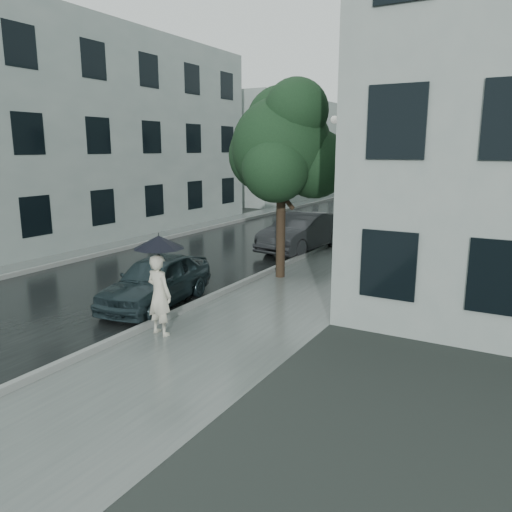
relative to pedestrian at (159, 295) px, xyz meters
The scene contains 14 objects.
ground 1.70m from the pedestrian, 41.74° to the left, with size 120.00×120.00×0.00m, color black.
sidewalk 13.05m from the pedestrian, 84.18° to the left, with size 3.50×60.00×0.01m, color slate.
kerb_near 12.99m from the pedestrian, 92.23° to the left, with size 0.15×60.00×0.15m, color slate.
asphalt_road 13.59m from the pedestrian, 107.18° to the left, with size 6.85×60.00×0.00m, color black.
kerb_far 15.00m from the pedestrian, 120.08° to the left, with size 0.15×60.00×0.15m, color slate.
sidewalk_far 15.48m from the pedestrian, 123.05° to the left, with size 1.70×60.00×0.01m, color #4C5451.
building_far_a 16.01m from the pedestrian, 144.81° to the left, with size 7.02×20.00×9.50m.
building_far_b 33.60m from the pedestrian, 112.31° to the left, with size 7.02×18.00×8.00m.
pedestrian is the anchor object (origin of this frame).
umbrella 1.19m from the pedestrian, ahead, with size 1.23×1.23×1.36m.
street_tree 6.82m from the pedestrian, 89.72° to the left, with size 4.03×3.66×6.11m.
lamp_post 12.69m from the pedestrian, 91.64° to the left, with size 0.83×0.45×5.42m.
car_near 2.25m from the pedestrian, 132.46° to the left, with size 1.56×3.88×1.32m, color #1A282D.
car_far 10.23m from the pedestrian, 96.42° to the left, with size 1.62×4.64×1.53m, color #212426.
Camera 1 is at (5.96, -9.09, 4.07)m, focal length 35.00 mm.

